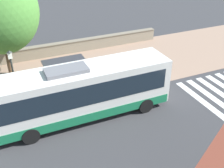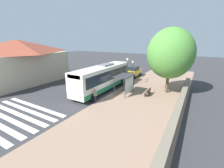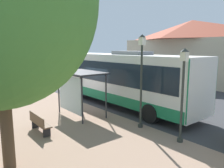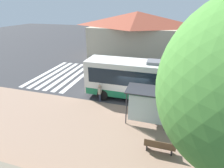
% 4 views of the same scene
% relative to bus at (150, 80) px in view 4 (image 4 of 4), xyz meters
% --- Properties ---
extents(ground_plane, '(120.00, 120.00, 0.00)m').
position_rel_bus_xyz_m(ground_plane, '(-1.63, 1.25, -1.88)').
color(ground_plane, '#353538').
rests_on(ground_plane, ground).
extents(sidewalk_plaza, '(9.00, 44.00, 0.02)m').
position_rel_bus_xyz_m(sidewalk_plaza, '(-6.13, 1.25, -1.87)').
color(sidewalk_plaza, '#937560').
rests_on(sidewalk_plaza, ground).
extents(crosswalk_stripes, '(9.00, 5.25, 0.01)m').
position_rel_bus_xyz_m(crosswalk_stripes, '(3.37, 10.59, -1.88)').
color(crosswalk_stripes, silver).
rests_on(crosswalk_stripes, ground).
extents(background_building, '(7.93, 14.32, 6.95)m').
position_rel_bus_xyz_m(background_building, '(13.62, 3.50, 1.69)').
color(background_building, '#C6B293').
rests_on(background_building, ground).
extents(bus, '(2.60, 11.17, 3.63)m').
position_rel_bus_xyz_m(bus, '(0.00, 0.00, 0.00)').
color(bus, silver).
rests_on(bus, ground).
extents(bus_shelter, '(1.80, 2.95, 2.52)m').
position_rel_bus_xyz_m(bus_shelter, '(-3.37, -0.10, 0.22)').
color(bus_shelter, '#2D2D33').
rests_on(bus_shelter, ground).
extents(pedestrian, '(0.34, 0.22, 1.65)m').
position_rel_bus_xyz_m(pedestrian, '(-1.55, 4.05, -0.91)').
color(pedestrian, '#2D3347').
rests_on(pedestrian, ground).
extents(bench, '(0.40, 1.72, 0.88)m').
position_rel_bus_xyz_m(bench, '(-6.07, -1.17, -1.40)').
color(bench, brown).
rests_on(bench, ground).
extents(street_lamp_near, '(0.28, 0.28, 4.43)m').
position_rel_bus_xyz_m(street_lamp_near, '(-2.03, -3.59, 0.74)').
color(street_lamp_near, '#2D332D').
rests_on(street_lamp_near, ground).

